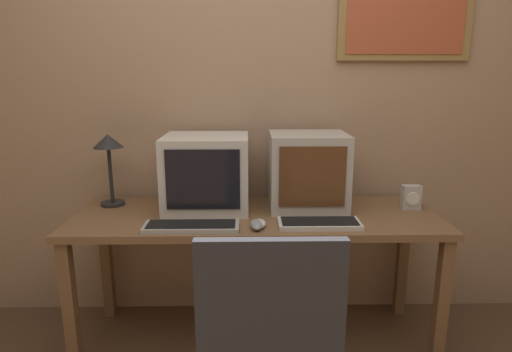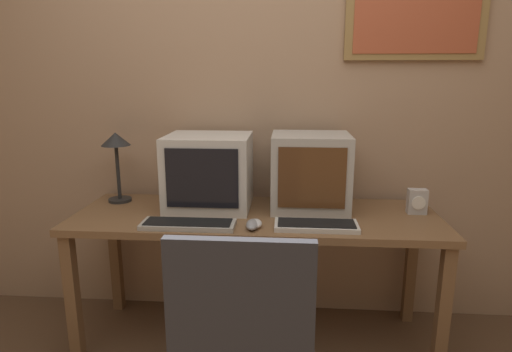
{
  "view_description": "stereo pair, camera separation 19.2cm",
  "coord_description": "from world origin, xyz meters",
  "px_view_note": "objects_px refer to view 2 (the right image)",
  "views": [
    {
      "loc": [
        -0.03,
        -0.98,
        1.41
      ],
      "look_at": [
        0.0,
        1.1,
        0.92
      ],
      "focal_mm": 30.0,
      "sensor_mm": 36.0,
      "label": 1
    },
    {
      "loc": [
        0.16,
        -0.97,
        1.41
      ],
      "look_at": [
        0.0,
        1.1,
        0.92
      ],
      "focal_mm": 30.0,
      "sensor_mm": 36.0,
      "label": 2
    }
  ],
  "objects_px": {
    "mouse_far_corner": "(255,224)",
    "mouse_near_keyboard": "(252,224)",
    "monitor_left": "(209,171)",
    "keyboard_side": "(316,225)",
    "desk_lamp": "(116,148)",
    "keyboard_main": "(188,224)",
    "monitor_right": "(310,172)",
    "desk_clock": "(417,201)"
  },
  "relations": [
    {
      "from": "mouse_far_corner",
      "to": "mouse_near_keyboard",
      "type": "bearing_deg",
      "value": -128.46
    },
    {
      "from": "monitor_left",
      "to": "keyboard_side",
      "type": "height_order",
      "value": "monitor_left"
    },
    {
      "from": "keyboard_side",
      "to": "desk_lamp",
      "type": "height_order",
      "value": "desk_lamp"
    },
    {
      "from": "keyboard_main",
      "to": "desk_lamp",
      "type": "distance_m",
      "value": 0.67
    },
    {
      "from": "monitor_right",
      "to": "keyboard_side",
      "type": "relative_size",
      "value": 1.04
    },
    {
      "from": "monitor_left",
      "to": "desk_clock",
      "type": "relative_size",
      "value": 3.4
    },
    {
      "from": "monitor_left",
      "to": "desk_lamp",
      "type": "bearing_deg",
      "value": 173.41
    },
    {
      "from": "keyboard_side",
      "to": "desk_clock",
      "type": "relative_size",
      "value": 3.01
    },
    {
      "from": "monitor_right",
      "to": "keyboard_main",
      "type": "bearing_deg",
      "value": -149.91
    },
    {
      "from": "monitor_right",
      "to": "mouse_far_corner",
      "type": "relative_size",
      "value": 3.91
    },
    {
      "from": "monitor_right",
      "to": "mouse_far_corner",
      "type": "bearing_deg",
      "value": -129.91
    },
    {
      "from": "mouse_near_keyboard",
      "to": "desk_lamp",
      "type": "distance_m",
      "value": 0.91
    },
    {
      "from": "mouse_near_keyboard",
      "to": "desk_lamp",
      "type": "xyz_separation_m",
      "value": [
        -0.77,
        0.38,
        0.28
      ]
    },
    {
      "from": "mouse_near_keyboard",
      "to": "mouse_far_corner",
      "type": "relative_size",
      "value": 1.17
    },
    {
      "from": "monitor_right",
      "to": "desk_clock",
      "type": "bearing_deg",
      "value": -5.32
    },
    {
      "from": "keyboard_side",
      "to": "mouse_far_corner",
      "type": "relative_size",
      "value": 3.77
    },
    {
      "from": "mouse_far_corner",
      "to": "monitor_right",
      "type": "bearing_deg",
      "value": 50.09
    },
    {
      "from": "monitor_left",
      "to": "mouse_near_keyboard",
      "type": "height_order",
      "value": "monitor_left"
    },
    {
      "from": "mouse_far_corner",
      "to": "keyboard_main",
      "type": "bearing_deg",
      "value": -177.1
    },
    {
      "from": "monitor_left",
      "to": "keyboard_side",
      "type": "distance_m",
      "value": 0.65
    },
    {
      "from": "desk_lamp",
      "to": "desk_clock",
      "type": "bearing_deg",
      "value": -3.54
    },
    {
      "from": "desk_clock",
      "to": "desk_lamp",
      "type": "relative_size",
      "value": 0.33
    },
    {
      "from": "keyboard_main",
      "to": "mouse_near_keyboard",
      "type": "distance_m",
      "value": 0.3
    },
    {
      "from": "desk_lamp",
      "to": "mouse_far_corner",
      "type": "bearing_deg",
      "value": -24.93
    },
    {
      "from": "monitor_right",
      "to": "monitor_left",
      "type": "bearing_deg",
      "value": -178.7
    },
    {
      "from": "monitor_left",
      "to": "desk_clock",
      "type": "distance_m",
      "value": 1.08
    },
    {
      "from": "monitor_right",
      "to": "mouse_near_keyboard",
      "type": "bearing_deg",
      "value": -129.84
    },
    {
      "from": "keyboard_side",
      "to": "desk_lamp",
      "type": "xyz_separation_m",
      "value": [
        -1.07,
        0.35,
        0.29
      ]
    },
    {
      "from": "monitor_left",
      "to": "desk_lamp",
      "type": "height_order",
      "value": "same"
    },
    {
      "from": "desk_clock",
      "to": "desk_lamp",
      "type": "height_order",
      "value": "desk_lamp"
    },
    {
      "from": "monitor_right",
      "to": "desk_lamp",
      "type": "bearing_deg",
      "value": 177.38
    },
    {
      "from": "monitor_left",
      "to": "desk_clock",
      "type": "height_order",
      "value": "monitor_left"
    },
    {
      "from": "desk_lamp",
      "to": "keyboard_side",
      "type": "bearing_deg",
      "value": -18.13
    },
    {
      "from": "monitor_right",
      "to": "keyboard_main",
      "type": "height_order",
      "value": "monitor_right"
    },
    {
      "from": "monitor_left",
      "to": "keyboard_side",
      "type": "bearing_deg",
      "value": -27.85
    },
    {
      "from": "keyboard_main",
      "to": "mouse_far_corner",
      "type": "distance_m",
      "value": 0.31
    },
    {
      "from": "monitor_right",
      "to": "mouse_near_keyboard",
      "type": "xyz_separation_m",
      "value": [
        -0.28,
        -0.33,
        -0.18
      ]
    },
    {
      "from": "mouse_near_keyboard",
      "to": "desk_lamp",
      "type": "relative_size",
      "value": 0.31
    },
    {
      "from": "monitor_left",
      "to": "desk_lamp",
      "type": "xyz_separation_m",
      "value": [
        -0.52,
        0.06,
        0.11
      ]
    },
    {
      "from": "desk_lamp",
      "to": "mouse_near_keyboard",
      "type": "bearing_deg",
      "value": -26.24
    },
    {
      "from": "keyboard_main",
      "to": "desk_lamp",
      "type": "relative_size",
      "value": 1.13
    },
    {
      "from": "monitor_right",
      "to": "keyboard_side",
      "type": "xyz_separation_m",
      "value": [
        0.02,
        -0.3,
        -0.18
      ]
    }
  ]
}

